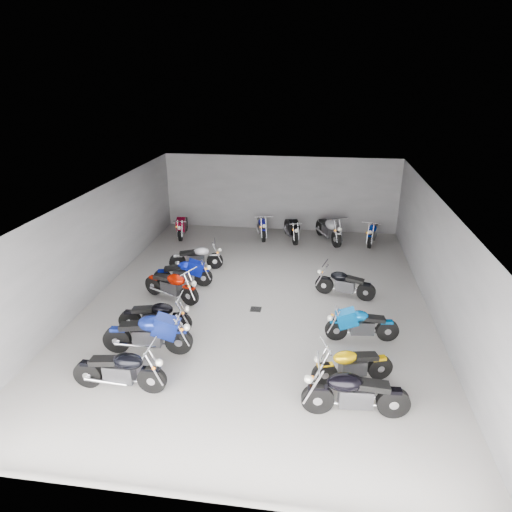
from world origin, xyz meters
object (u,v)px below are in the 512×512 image
object	(u,v)px
motorcycle_left_d	(172,285)
motorcycle_right_b	(352,365)
motorcycle_right_a	(354,393)
motorcycle_left_a	(120,370)
motorcycle_left_f	(197,257)
motorcycle_back_e	(329,229)
drain_grate	(256,309)
motorcycle_back_c	(262,226)
motorcycle_right_e	(344,283)
motorcycle_left_c	(156,316)
motorcycle_right_c	(361,325)
motorcycle_left_b	(149,334)
motorcycle_back_a	(183,226)
motorcycle_back_f	(373,232)
motorcycle_back_d	(291,228)
motorcycle_left_e	(183,273)

from	to	relation	value
motorcycle_left_d	motorcycle_right_b	size ratio (longest dim) A/B	1.05
motorcycle_right_a	motorcycle_left_a	bearing A→B (deg)	85.15
motorcycle_left_d	motorcycle_left_f	world-z (taller)	motorcycle_left_d
motorcycle_left_a	motorcycle_back_e	world-z (taller)	motorcycle_back_e
drain_grate	motorcycle_right_b	size ratio (longest dim) A/B	0.18
motorcycle_right_b	motorcycle_back_c	xyz separation A→B (m)	(-3.22, 9.39, 0.03)
drain_grate	motorcycle_right_e	bearing A→B (deg)	25.13
motorcycle_left_c	motorcycle_right_a	distance (m)	5.58
motorcycle_left_c	motorcycle_right_e	world-z (taller)	motorcycle_left_c
drain_grate	motorcycle_right_e	world-z (taller)	motorcycle_right_e
motorcycle_left_c	motorcycle_right_b	size ratio (longest dim) A/B	1.09
motorcycle_right_b	motorcycle_right_c	size ratio (longest dim) A/B	0.96
drain_grate	motorcycle_back_c	size ratio (longest dim) A/B	0.16
motorcycle_back_e	motorcycle_left_b	bearing A→B (deg)	38.42
drain_grate	motorcycle_back_c	distance (m)	6.41
motorcycle_right_e	motorcycle_back_a	world-z (taller)	motorcycle_back_a
motorcycle_right_e	motorcycle_back_a	size ratio (longest dim) A/B	0.97
motorcycle_left_b	motorcycle_right_b	xyz separation A→B (m)	(4.84, -0.48, -0.08)
motorcycle_back_a	motorcycle_back_f	world-z (taller)	motorcycle_back_f
drain_grate	motorcycle_left_c	bearing A→B (deg)	-146.66
motorcycle_back_d	motorcycle_left_d	bearing A→B (deg)	43.82
motorcycle_left_b	motorcycle_back_a	bearing A→B (deg)	-173.80
motorcycle_right_b	motorcycle_back_c	size ratio (longest dim) A/B	0.93
motorcycle_left_e	motorcycle_left_a	bearing A→B (deg)	-8.29
motorcycle_left_d	motorcycle_right_a	xyz separation A→B (m)	(5.16, -4.35, 0.04)
motorcycle_left_d	drain_grate	bearing A→B (deg)	106.73
motorcycle_left_a	motorcycle_back_c	bearing A→B (deg)	170.32
motorcycle_right_a	motorcycle_right_e	bearing A→B (deg)	-3.79
motorcycle_right_b	motorcycle_left_f	bearing A→B (deg)	22.82
motorcycle_back_c	motorcycle_right_a	bearing A→B (deg)	93.88
motorcycle_back_a	motorcycle_back_d	distance (m)	4.57
motorcycle_right_a	motorcycle_back_c	size ratio (longest dim) A/B	1.11
motorcycle_left_f	motorcycle_back_d	bearing A→B (deg)	126.53
motorcycle_back_c	motorcycle_back_e	world-z (taller)	motorcycle_back_e
motorcycle_left_b	motorcycle_back_c	bearing A→B (deg)	164.63
motorcycle_back_a	motorcycle_back_c	size ratio (longest dim) A/B	0.97
motorcycle_right_b	motorcycle_back_c	distance (m)	9.92
motorcycle_left_d	motorcycle_back_e	bearing A→B (deg)	163.98
motorcycle_left_c	motorcycle_right_c	xyz separation A→B (m)	(5.33, 0.36, -0.02)
motorcycle_left_e	motorcycle_back_c	bearing A→B (deg)	150.02
motorcycle_left_b	motorcycle_right_c	xyz separation A→B (m)	(5.17, 1.31, -0.08)
motorcycle_left_f	motorcycle_back_e	xyz separation A→B (m)	(4.58, 3.55, 0.07)
motorcycle_left_f	motorcycle_back_e	distance (m)	5.80
motorcycle_back_a	motorcycle_back_c	world-z (taller)	motorcycle_back_c
motorcycle_left_e	motorcycle_left_f	xyz separation A→B (m)	(0.06, 1.40, -0.01)
motorcycle_left_a	motorcycle_right_a	world-z (taller)	motorcycle_right_a
motorcycle_back_d	motorcycle_back_c	bearing A→B (deg)	-25.19
motorcycle_left_c	motorcycle_right_a	bearing A→B (deg)	60.56
motorcycle_left_f	motorcycle_back_a	world-z (taller)	motorcycle_back_a
motorcycle_left_c	motorcycle_right_a	size ratio (longest dim) A/B	0.91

